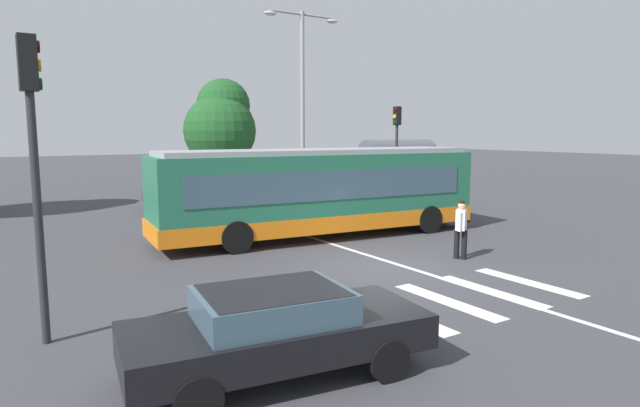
{
  "coord_description": "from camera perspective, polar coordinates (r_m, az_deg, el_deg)",
  "views": [
    {
      "loc": [
        -9.22,
        -11.18,
        3.65
      ],
      "look_at": [
        0.32,
        3.69,
        1.3
      ],
      "focal_mm": 30.34,
      "sensor_mm": 36.0,
      "label": 1
    }
  ],
  "objects": [
    {
      "name": "pedestrian_crossing_street",
      "position": [
        16.04,
        14.66,
        -2.3
      ],
      "size": [
        0.5,
        0.44,
        1.72
      ],
      "color": "black",
      "rests_on": "ground_plane"
    },
    {
      "name": "city_transit_bus",
      "position": [
        18.71,
        -0.03,
        1.25
      ],
      "size": [
        11.79,
        3.64,
        3.06
      ],
      "color": "black",
      "rests_on": "ground_plane"
    },
    {
      "name": "crosswalk_painted_stripes",
      "position": [
        12.21,
        13.27,
        -10.0
      ],
      "size": [
        5.97,
        2.95,
        0.01
      ],
      "color": "silver",
      "rests_on": "ground_plane"
    },
    {
      "name": "parked_car_silver",
      "position": [
        27.3,
        -4.71,
        1.48
      ],
      "size": [
        2.05,
        4.59,
        1.35
      ],
      "color": "black",
      "rests_on": "ground_plane"
    },
    {
      "name": "traffic_light_near_corner",
      "position": [
        10.19,
        -27.99,
        5.65
      ],
      "size": [
        0.33,
        0.32,
        5.21
      ],
      "color": "#28282B",
      "rests_on": "ground_plane"
    },
    {
      "name": "lane_center_line",
      "position": [
        16.77,
        3.59,
        -5.0
      ],
      "size": [
        0.16,
        24.0,
        0.01
      ],
      "primitive_type": "cube",
      "color": "silver",
      "rests_on": "ground_plane"
    },
    {
      "name": "parked_car_white",
      "position": [
        26.36,
        -9.89,
        1.18
      ],
      "size": [
        2.06,
        4.59,
        1.35
      ],
      "color": "black",
      "rests_on": "ground_plane"
    },
    {
      "name": "ground_plane",
      "position": [
        14.94,
        6.67,
        -6.61
      ],
      "size": [
        160.0,
        160.0,
        0.0
      ],
      "primitive_type": "plane",
      "color": "#3D3D42"
    },
    {
      "name": "parked_car_charcoal",
      "position": [
        25.31,
        -15.15,
        0.77
      ],
      "size": [
        1.94,
        4.54,
        1.35
      ],
      "color": "black",
      "rests_on": "ground_plane"
    },
    {
      "name": "traffic_light_far_corner",
      "position": [
        26.91,
        8.09,
        6.67
      ],
      "size": [
        0.33,
        0.32,
        4.87
      ],
      "color": "#28282B",
      "rests_on": "ground_plane"
    },
    {
      "name": "background_tree_right",
      "position": [
        31.66,
        -10.41,
        8.31
      ],
      "size": [
        4.1,
        4.1,
        6.68
      ],
      "color": "brown",
      "rests_on": "ground_plane"
    },
    {
      "name": "bus_stop_shelter",
      "position": [
        28.94,
        8.18,
        5.06
      ],
      "size": [
        4.34,
        1.54,
        3.25
      ],
      "color": "#28282B",
      "rests_on": "ground_plane"
    },
    {
      "name": "foreground_sedan",
      "position": [
        8.26,
        -4.6,
        -12.88
      ],
      "size": [
        4.7,
        2.4,
        1.35
      ],
      "color": "black",
      "rests_on": "ground_plane"
    },
    {
      "name": "twin_arm_street_lamp",
      "position": [
        25.99,
        -1.86,
        11.86
      ],
      "size": [
        3.92,
        0.32,
        9.18
      ],
      "color": "#939399",
      "rests_on": "ground_plane"
    }
  ]
}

